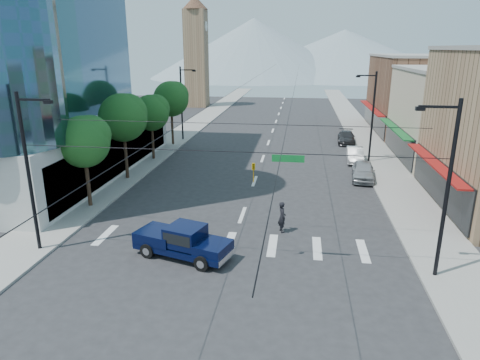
{
  "coord_description": "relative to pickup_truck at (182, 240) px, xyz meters",
  "views": [
    {
      "loc": [
        3.69,
        -21.46,
        11.15
      ],
      "look_at": [
        0.04,
        4.57,
        3.0
      ],
      "focal_mm": 32.0,
      "sensor_mm": 36.0,
      "label": 1
    }
  ],
  "objects": [
    {
      "name": "ground",
      "position": [
        2.46,
        0.58,
        -0.97
      ],
      "size": [
        160.0,
        160.0,
        0.0
      ],
      "primitive_type": "plane",
      "color": "#28282B",
      "rests_on": "ground"
    },
    {
      "name": "tree_midfar",
      "position": [
        -8.61,
        20.68,
        4.02
      ],
      "size": [
        3.65,
        3.64,
        6.71
      ],
      "color": "black",
      "rests_on": "ground"
    },
    {
      "name": "lamp_pole_nw",
      "position": [
        -8.21,
        30.58,
        3.97
      ],
      "size": [
        2.0,
        0.25,
        9.0
      ],
      "color": "black",
      "rests_on": "ground"
    },
    {
      "name": "tree_far",
      "position": [
        -8.61,
        27.68,
        4.62
      ],
      "size": [
        4.09,
        4.09,
        7.52
      ],
      "color": "black",
      "rests_on": "ground"
    },
    {
      "name": "tree_near",
      "position": [
        -8.61,
        6.68,
        4.02
      ],
      "size": [
        3.65,
        3.64,
        6.71
      ],
      "color": "black",
      "rests_on": "ground"
    },
    {
      "name": "sidewalk_left",
      "position": [
        -9.54,
        40.58,
        -0.9
      ],
      "size": [
        4.0,
        120.0,
        0.15
      ],
      "primitive_type": "cube",
      "color": "gray",
      "rests_on": "ground"
    },
    {
      "name": "pickup_truck",
      "position": [
        0.0,
        0.0,
        0.0
      ],
      "size": [
        5.84,
        3.47,
        1.87
      ],
      "rotation": [
        0.0,
        0.0,
        -0.3
      ],
      "color": "black",
      "rests_on": "ground"
    },
    {
      "name": "clock_tower",
      "position": [
        -14.04,
        62.58,
        9.67
      ],
      "size": [
        4.8,
        4.8,
        20.4
      ],
      "color": "#8C6B4C",
      "rests_on": "ground"
    },
    {
      "name": "mountain_left",
      "position": [
        -12.54,
        150.58,
        10.03
      ],
      "size": [
        80.0,
        80.0,
        22.0
      ],
      "primitive_type": "cone",
      "color": "gray",
      "rests_on": "ground"
    },
    {
      "name": "pedestrian",
      "position": [
        5.3,
        4.14,
        0.03
      ],
      "size": [
        0.7,
        0.85,
        2.0
      ],
      "primitive_type": "imported",
      "rotation": [
        0.0,
        0.0,
        1.93
      ],
      "color": "black",
      "rests_on": "ground"
    },
    {
      "name": "shop_far",
      "position": [
        22.46,
        40.58,
        4.03
      ],
      "size": [
        12.0,
        18.0,
        10.0
      ],
      "primitive_type": "cube",
      "color": "brown",
      "rests_on": "ground"
    },
    {
      "name": "sidewalk_right",
      "position": [
        14.46,
        40.58,
        -0.9
      ],
      "size": [
        4.0,
        120.0,
        0.15
      ],
      "primitive_type": "cube",
      "color": "gray",
      "rests_on": "ground"
    },
    {
      "name": "lamp_pole_ne",
      "position": [
        13.13,
        22.58,
        3.97
      ],
      "size": [
        2.0,
        0.25,
        9.0
      ],
      "color": "black",
      "rests_on": "ground"
    },
    {
      "name": "tree_midnear",
      "position": [
        -8.61,
        13.68,
        4.62
      ],
      "size": [
        4.09,
        4.09,
        7.52
      ],
      "color": "black",
      "rests_on": "ground"
    },
    {
      "name": "mountain_right",
      "position": [
        22.46,
        160.58,
        8.03
      ],
      "size": [
        90.0,
        90.0,
        18.0
      ],
      "primitive_type": "cone",
      "color": "gray",
      "rests_on": "ground"
    },
    {
      "name": "signal_rig",
      "position": [
        2.65,
        -0.42,
        3.67
      ],
      "size": [
        21.8,
        0.2,
        9.0
      ],
      "color": "black",
      "rests_on": "ground"
    },
    {
      "name": "parked_car_mid",
      "position": [
        11.86,
        22.63,
        -0.24
      ],
      "size": [
        1.76,
        4.52,
        1.47
      ],
      "primitive_type": "imported",
      "rotation": [
        0.0,
        0.0,
        -0.05
      ],
      "color": "silver",
      "rests_on": "ground"
    },
    {
      "name": "shop_mid",
      "position": [
        22.46,
        24.58,
        3.53
      ],
      "size": [
        12.0,
        14.0,
        9.0
      ],
      "primitive_type": "cube",
      "color": "tan",
      "rests_on": "ground"
    },
    {
      "name": "parked_car_far",
      "position": [
        11.86,
        31.58,
        -0.26
      ],
      "size": [
        2.31,
        5.06,
        1.44
      ],
      "primitive_type": "imported",
      "rotation": [
        0.0,
        0.0,
        -0.06
      ],
      "color": "#2D2D2F",
      "rests_on": "ground"
    },
    {
      "name": "parked_car_near",
      "position": [
        11.86,
        16.33,
        -0.17
      ],
      "size": [
        2.36,
        4.9,
        1.61
      ],
      "primitive_type": "imported",
      "rotation": [
        0.0,
        0.0,
        -0.1
      ],
      "color": "#9FA0A4",
      "rests_on": "ground"
    }
  ]
}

